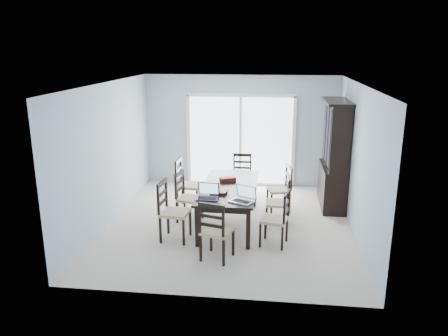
# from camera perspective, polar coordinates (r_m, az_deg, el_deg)

# --- Properties ---
(floor) EXTENTS (5.00, 5.00, 0.00)m
(floor) POSITION_cam_1_polar(r_m,az_deg,el_deg) (8.27, 0.67, -7.32)
(floor) COLOR beige
(floor) RESTS_ON ground
(ceiling) EXTENTS (5.00, 5.00, 0.00)m
(ceiling) POSITION_cam_1_polar(r_m,az_deg,el_deg) (7.64, 0.73, 10.95)
(ceiling) COLOR white
(ceiling) RESTS_ON back_wall
(back_wall) EXTENTS (4.50, 0.02, 2.60)m
(back_wall) POSITION_cam_1_polar(r_m,az_deg,el_deg) (10.28, 2.19, 4.83)
(back_wall) COLOR #A2B3C2
(back_wall) RESTS_ON floor
(wall_left) EXTENTS (0.02, 5.00, 2.60)m
(wall_left) POSITION_cam_1_polar(r_m,az_deg,el_deg) (8.39, -14.78, 1.85)
(wall_left) COLOR #A2B3C2
(wall_left) RESTS_ON floor
(wall_right) EXTENTS (0.02, 5.00, 2.60)m
(wall_right) POSITION_cam_1_polar(r_m,az_deg,el_deg) (7.94, 17.06, 0.92)
(wall_right) COLOR #A2B3C2
(wall_right) RESTS_ON floor
(balcony) EXTENTS (4.50, 2.00, 0.10)m
(balcony) POSITION_cam_1_polar(r_m,az_deg,el_deg) (11.57, 2.52, -0.83)
(balcony) COLOR gray
(balcony) RESTS_ON ground
(railing) EXTENTS (4.50, 0.06, 1.10)m
(railing) POSITION_cam_1_polar(r_m,az_deg,el_deg) (12.39, 2.90, 3.13)
(railing) COLOR #99999E
(railing) RESTS_ON balcony
(dining_table) EXTENTS (1.00, 2.20, 0.75)m
(dining_table) POSITION_cam_1_polar(r_m,az_deg,el_deg) (8.03, 0.68, -2.89)
(dining_table) COLOR black
(dining_table) RESTS_ON floor
(china_hutch) EXTENTS (0.50, 1.38, 2.20)m
(china_hutch) POSITION_cam_1_polar(r_m,az_deg,el_deg) (9.16, 14.24, 1.55)
(china_hutch) COLOR black
(china_hutch) RESTS_ON floor
(sliding_door) EXTENTS (2.52, 0.05, 2.18)m
(sliding_door) POSITION_cam_1_polar(r_m,az_deg,el_deg) (10.30, 2.16, 3.64)
(sliding_door) COLOR silver
(sliding_door) RESTS_ON floor
(chair_left_near) EXTENTS (0.50, 0.49, 1.20)m
(chair_left_near) POSITION_cam_1_polar(r_m,az_deg,el_deg) (7.49, -7.17, -4.72)
(chair_left_near) COLOR black
(chair_left_near) RESTS_ON floor
(chair_left_mid) EXTENTS (0.49, 0.48, 1.10)m
(chair_left_mid) POSITION_cam_1_polar(r_m,az_deg,el_deg) (8.28, -5.12, -3.05)
(chair_left_mid) COLOR black
(chair_left_mid) RESTS_ON floor
(chair_left_far) EXTENTS (0.48, 0.47, 1.19)m
(chair_left_far) POSITION_cam_1_polar(r_m,az_deg,el_deg) (8.90, -5.20, -1.37)
(chair_left_far) COLOR black
(chair_left_far) RESTS_ON floor
(chair_right_near) EXTENTS (0.50, 0.49, 1.09)m
(chair_right_near) POSITION_cam_1_polar(r_m,az_deg,el_deg) (7.27, 7.32, -5.83)
(chair_right_near) COLOR black
(chair_right_near) RESTS_ON floor
(chair_right_mid) EXTENTS (0.43, 0.41, 1.10)m
(chair_right_mid) POSITION_cam_1_polar(r_m,az_deg,el_deg) (8.05, 7.65, -3.68)
(chair_right_mid) COLOR black
(chair_right_mid) RESTS_ON floor
(chair_right_far) EXTENTS (0.51, 0.50, 1.09)m
(chair_right_far) POSITION_cam_1_polar(r_m,az_deg,el_deg) (8.81, 7.76, -2.01)
(chair_right_far) COLOR black
(chair_right_far) RESTS_ON floor
(chair_end_near) EXTENTS (0.53, 0.54, 1.13)m
(chair_end_near) POSITION_cam_1_polar(r_m,az_deg,el_deg) (6.68, -1.26, -7.46)
(chair_end_near) COLOR black
(chair_end_near) RESTS_ON floor
(chair_end_far) EXTENTS (0.41, 0.42, 1.09)m
(chair_end_far) POSITION_cam_1_polar(r_m,az_deg,el_deg) (9.64, 2.35, -0.33)
(chair_end_far) COLOR black
(chair_end_far) RESTS_ON floor
(laptop_dark) EXTENTS (0.37, 0.26, 0.25)m
(laptop_dark) POSITION_cam_1_polar(r_m,az_deg,el_deg) (7.32, -2.19, -3.61)
(laptop_dark) COLOR black
(laptop_dark) RESTS_ON dining_table
(laptop_silver) EXTENTS (0.45, 0.40, 0.26)m
(laptop_silver) POSITION_cam_1_polar(r_m,az_deg,el_deg) (7.18, 2.31, -3.99)
(laptop_silver) COLOR #BABABD
(laptop_silver) RESTS_ON dining_table
(book_stack) EXTENTS (0.32, 0.27, 0.05)m
(book_stack) POSITION_cam_1_polar(r_m,az_deg,el_deg) (7.62, -0.69, -3.10)
(book_stack) COLOR maroon
(book_stack) RESTS_ON dining_table
(cell_phone) EXTENTS (0.11, 0.09, 0.01)m
(cell_phone) POSITION_cam_1_polar(r_m,az_deg,el_deg) (7.06, -0.29, -4.81)
(cell_phone) COLOR black
(cell_phone) RESTS_ON dining_table
(game_box) EXTENTS (0.33, 0.25, 0.07)m
(game_box) POSITION_cam_1_polar(r_m,az_deg,el_deg) (8.29, 0.48, -1.47)
(game_box) COLOR #44100D
(game_box) RESTS_ON dining_table
(hot_tub) EXTENTS (1.96, 1.82, 0.88)m
(hot_tub) POSITION_cam_1_polar(r_m,az_deg,el_deg) (11.66, -0.61, 1.81)
(hot_tub) COLOR brown
(hot_tub) RESTS_ON balcony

